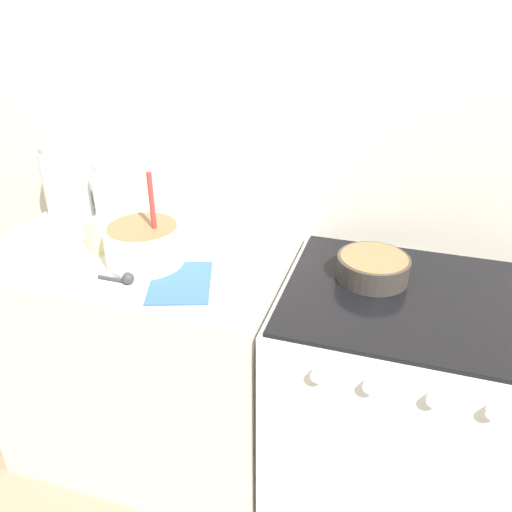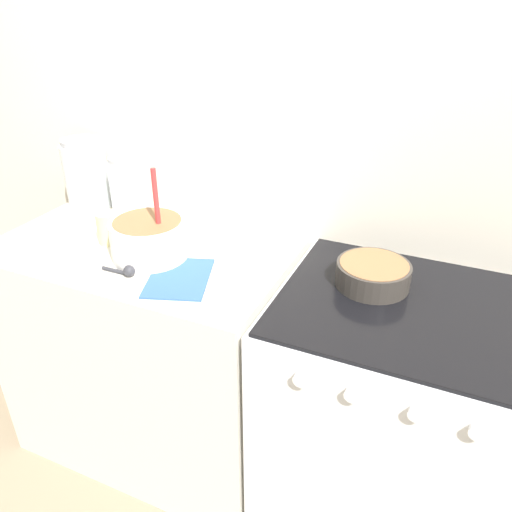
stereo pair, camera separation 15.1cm
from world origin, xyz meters
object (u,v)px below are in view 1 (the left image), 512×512
mixing_bowl (144,242)px  storage_jar_left (67,186)px  stove (392,410)px  tin_can (98,236)px  storage_jar_middle (113,196)px  baking_pan (373,267)px

mixing_bowl → storage_jar_left: 0.53m
stove → tin_can: tin_can is taller
mixing_bowl → tin_can: size_ratio=2.81×
stove → tin_can: 1.11m
tin_can → storage_jar_left: bearing=140.0°
tin_can → stove: bearing=1.4°
storage_jar_middle → storage_jar_left: bearing=180.0°
storage_jar_middle → tin_can: (0.08, -0.23, -0.04)m
storage_jar_middle → stove: bearing=-10.7°
mixing_bowl → storage_jar_middle: 0.37m
mixing_bowl → stove: bearing=4.0°
stove → baking_pan: bearing=152.2°
stove → tin_can: bearing=-178.6°
mixing_bowl → baking_pan: size_ratio=1.42×
storage_jar_left → storage_jar_middle: bearing=0.0°
mixing_bowl → storage_jar_left: (-0.46, 0.26, 0.04)m
mixing_bowl → baking_pan: 0.70m
stove → mixing_bowl: (-0.81, -0.06, 0.52)m
mixing_bowl → baking_pan: bearing=9.9°
mixing_bowl → tin_can: bearing=170.4°
baking_pan → storage_jar_left: (-1.15, 0.14, 0.08)m
baking_pan → storage_jar_middle: size_ratio=0.94×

